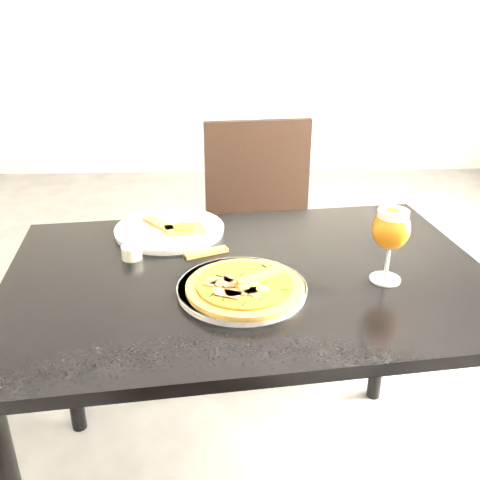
{
  "coord_description": "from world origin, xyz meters",
  "views": [
    {
      "loc": [
        -0.05,
        -1.46,
        1.38
      ],
      "look_at": [
        -0.01,
        -0.26,
        0.83
      ],
      "focal_mm": 40.0,
      "sensor_mm": 36.0,
      "label": 1
    }
  ],
  "objects_px": {
    "beer_glass": "(391,229)",
    "pizza": "(245,286)",
    "chair_far": "(262,236)",
    "dining_table": "(248,303)"
  },
  "relations": [
    {
      "from": "beer_glass",
      "to": "pizza",
      "type": "bearing_deg",
      "value": -170.1
    },
    {
      "from": "chair_far",
      "to": "beer_glass",
      "type": "distance_m",
      "value": 0.89
    },
    {
      "from": "dining_table",
      "to": "pizza",
      "type": "relative_size",
      "value": 4.71
    },
    {
      "from": "chair_far",
      "to": "pizza",
      "type": "bearing_deg",
      "value": -103.33
    },
    {
      "from": "pizza",
      "to": "beer_glass",
      "type": "relative_size",
      "value": 1.46
    },
    {
      "from": "pizza",
      "to": "chair_far",
      "type": "bearing_deg",
      "value": 82.65
    },
    {
      "from": "chair_far",
      "to": "pizza",
      "type": "distance_m",
      "value": 0.88
    },
    {
      "from": "dining_table",
      "to": "pizza",
      "type": "bearing_deg",
      "value": -103.45
    },
    {
      "from": "dining_table",
      "to": "chair_far",
      "type": "relative_size",
      "value": 1.35
    },
    {
      "from": "pizza",
      "to": "beer_glass",
      "type": "xyz_separation_m",
      "value": [
        0.34,
        0.06,
        0.11
      ]
    }
  ]
}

